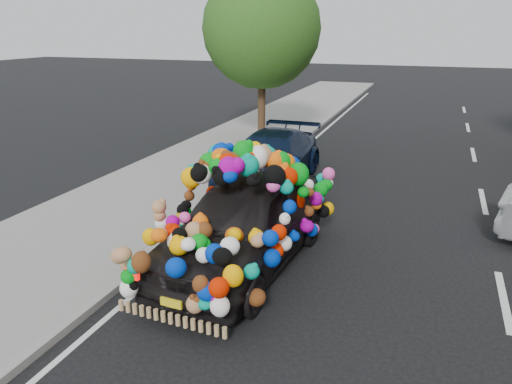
# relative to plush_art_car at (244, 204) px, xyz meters

# --- Properties ---
(ground) EXTENTS (100.00, 100.00, 0.00)m
(ground) POSITION_rel_plush_art_car_xyz_m (0.73, 0.20, -1.16)
(ground) COLOR black
(ground) RESTS_ON ground
(sidewalk) EXTENTS (4.00, 60.00, 0.12)m
(sidewalk) POSITION_rel_plush_art_car_xyz_m (-3.57, 0.20, -1.10)
(sidewalk) COLOR gray
(sidewalk) RESTS_ON ground
(kerb) EXTENTS (0.15, 60.00, 0.13)m
(kerb) POSITION_rel_plush_art_car_xyz_m (-1.62, 0.20, -1.09)
(kerb) COLOR gray
(kerb) RESTS_ON ground
(lane_markings) EXTENTS (6.00, 50.00, 0.01)m
(lane_markings) POSITION_rel_plush_art_car_xyz_m (4.33, 0.20, -1.15)
(lane_markings) COLOR silver
(lane_markings) RESTS_ON ground
(tree_near_sidewalk) EXTENTS (4.20, 4.20, 6.13)m
(tree_near_sidewalk) POSITION_rel_plush_art_car_xyz_m (-3.07, 9.70, 2.87)
(tree_near_sidewalk) COLOR #332114
(tree_near_sidewalk) RESTS_ON ground
(plush_art_car) EXTENTS (2.58, 5.02, 2.24)m
(plush_art_car) POSITION_rel_plush_art_car_xyz_m (0.00, 0.00, 0.00)
(plush_art_car) COLOR black
(plush_art_car) RESTS_ON ground
(navy_sedan) EXTENTS (1.96, 4.81, 1.40)m
(navy_sedan) POSITION_rel_plush_art_car_xyz_m (-1.07, 4.70, -0.46)
(navy_sedan) COLOR black
(navy_sedan) RESTS_ON ground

